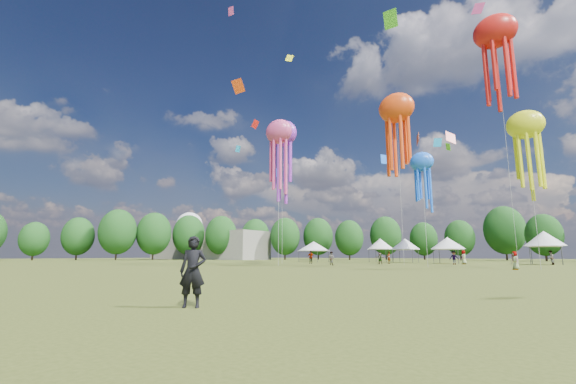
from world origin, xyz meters
The scene contains 10 objects.
ground centered at (0.00, 0.00, 0.00)m, with size 300.00×300.00×0.00m, color #384416.
observer_main centered at (8.19, -2.05, 0.83)m, with size 0.61×0.40×1.66m, color black.
spectator_near centered at (-7.74, 33.52, 0.84)m, with size 0.81×0.63×1.67m, color gray.
spectators_far centered at (1.61, 44.39, 0.89)m, with size 29.91×22.86×1.89m.
festival_tents centered at (-5.24, 54.23, 3.13)m, with size 41.50×11.22×4.43m.
show_kites centered at (-2.96, 38.92, 19.52)m, with size 36.94×17.55×30.66m.
small_kites centered at (3.31, 42.48, 28.82)m, with size 75.35×57.03×40.82m.
treeline centered at (-3.87, 62.51, 6.54)m, with size 201.57×95.24×13.43m.
hangar centered at (-72.00, 72.00, 4.00)m, with size 40.00×12.00×8.00m, color gray.
radome centered at (-88.00, 78.00, 9.99)m, with size 9.00×9.00×16.00m.
Camera 1 is at (15.26, -8.11, 1.20)m, focal length 23.41 mm.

